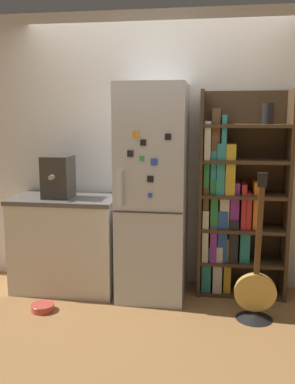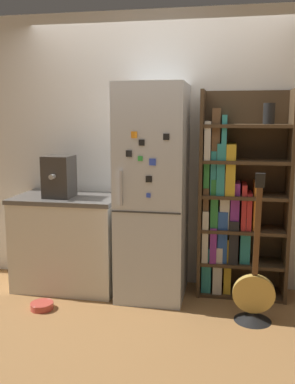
{
  "view_description": "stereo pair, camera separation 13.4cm",
  "coord_description": "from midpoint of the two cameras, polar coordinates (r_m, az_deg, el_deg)",
  "views": [
    {
      "loc": [
        0.52,
        -3.62,
        1.63
      ],
      "look_at": [
        -0.05,
        0.15,
        0.96
      ],
      "focal_mm": 40.0,
      "sensor_mm": 36.0,
      "label": 1
    },
    {
      "loc": [
        0.65,
        -3.6,
        1.63
      ],
      "look_at": [
        -0.05,
        0.15,
        0.96
      ],
      "focal_mm": 40.0,
      "sensor_mm": 36.0,
      "label": 2
    }
  ],
  "objects": [
    {
      "name": "bookshelf",
      "position": [
        3.99,
        10.24,
        -1.55
      ],
      "size": [
        0.79,
        0.36,
        1.86
      ],
      "color": "#4C3823",
      "rests_on": "ground_plane"
    },
    {
      "name": "pet_bowl",
      "position": [
        3.89,
        -14.81,
        -14.61
      ],
      "size": [
        0.2,
        0.2,
        0.06
      ],
      "color": "#D84C3F",
      "rests_on": "ground_plane"
    },
    {
      "name": "wall_back",
      "position": [
        4.14,
        0.48,
        5.43
      ],
      "size": [
        8.0,
        0.05,
        2.6
      ],
      "color": "white",
      "rests_on": "ground_plane"
    },
    {
      "name": "espresso_machine",
      "position": [
        4.03,
        -12.76,
        1.97
      ],
      "size": [
        0.25,
        0.32,
        0.39
      ],
      "color": "#38332D",
      "rests_on": "kitchen_counter"
    },
    {
      "name": "refrigerator",
      "position": [
        3.84,
        -0.28,
        -0.09
      ],
      "size": [
        0.59,
        0.68,
        1.91
      ],
      "color": "silver",
      "rests_on": "ground_plane"
    },
    {
      "name": "ground_plane",
      "position": [
        4.01,
        -0.55,
        -14.01
      ],
      "size": [
        16.0,
        16.0,
        0.0
      ],
      "primitive_type": "plane",
      "color": "#A87542"
    },
    {
      "name": "kitchen_counter",
      "position": [
        4.19,
        -11.54,
        -6.6
      ],
      "size": [
        0.98,
        0.62,
        0.89
      ],
      "color": "silver",
      "rests_on": "ground_plane"
    },
    {
      "name": "guitar",
      "position": [
        3.66,
        13.1,
        -13.72
      ],
      "size": [
        0.34,
        0.3,
        1.22
      ],
      "color": "black",
      "rests_on": "ground_plane"
    }
  ]
}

